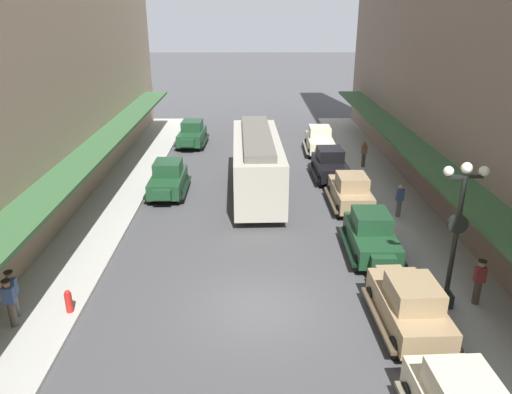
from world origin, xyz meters
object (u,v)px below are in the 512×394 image
at_px(parked_car_4, 320,140).
at_px(parked_car_6, 371,234).
at_px(streetcar, 257,161).
at_px(pedestrian_4, 399,200).
at_px(parked_car_2, 351,190).
at_px(lamp_post_with_clock, 456,231).
at_px(parked_car_0, 168,178).
at_px(pedestrian_2, 479,281).
at_px(parked_car_5, 192,133).
at_px(fire_hydrant, 69,301).
at_px(parked_car_3, 330,164).
at_px(pedestrian_1, 364,154).
at_px(pedestrian_0, 10,302).
at_px(parked_car_1, 409,304).
at_px(pedestrian_3, 12,293).

relative_size(parked_car_4, parked_car_6, 1.00).
xyz_separation_m(streetcar, pedestrian_4, (6.86, -3.55, -0.91)).
xyz_separation_m(parked_car_2, lamp_post_with_clock, (1.51, -9.19, 2.04)).
xyz_separation_m(parked_car_0, pedestrian_2, (12.31, -11.10, 0.07)).
distance_m(parked_car_0, lamp_post_with_clock, 16.00).
bearing_deg(parked_car_5, fire_hydrant, -94.72).
relative_size(parked_car_4, pedestrian_2, 2.57).
bearing_deg(fire_hydrant, parked_car_3, 51.94).
bearing_deg(pedestrian_4, pedestrian_1, 89.95).
bearing_deg(parked_car_6, parked_car_3, 91.32).
relative_size(parked_car_0, fire_hydrant, 5.20).
xyz_separation_m(fire_hydrant, pedestrian_2, (13.88, 0.33, 0.45)).
relative_size(parked_car_5, fire_hydrant, 5.26).
xyz_separation_m(parked_car_2, pedestrian_0, (-12.76, -10.12, 0.07)).
distance_m(lamp_post_with_clock, pedestrian_0, 14.44).
xyz_separation_m(parked_car_2, parked_car_3, (-0.35, 4.54, 0.00)).
relative_size(parked_car_3, pedestrian_2, 2.57).
distance_m(parked_car_0, parked_car_1, 15.60).
height_order(fire_hydrant, pedestrian_1, pedestrian_1).
bearing_deg(parked_car_3, parked_car_0, -165.12).
relative_size(parked_car_1, pedestrian_3, 2.57).
bearing_deg(parked_car_4, parked_car_1, -89.64).
relative_size(lamp_post_with_clock, pedestrian_3, 3.09).
relative_size(parked_car_2, pedestrian_3, 2.56).
distance_m(parked_car_1, parked_car_6, 5.09).
bearing_deg(parked_car_4, parked_car_5, 167.74).
height_order(lamp_post_with_clock, pedestrian_0, lamp_post_with_clock).
bearing_deg(fire_hydrant, pedestrian_0, -153.79).
distance_m(parked_car_1, parked_car_3, 14.79).
bearing_deg(pedestrian_0, lamp_post_with_clock, 3.72).
height_order(parked_car_6, pedestrian_3, parked_car_6).
distance_m(parked_car_4, parked_car_5, 9.45).
bearing_deg(parked_car_3, pedestrian_2, -77.58).
height_order(parked_car_1, pedestrian_2, parked_car_1).
bearing_deg(pedestrian_3, parked_car_1, -2.96).
relative_size(pedestrian_0, pedestrian_4, 1.02).
xyz_separation_m(fire_hydrant, pedestrian_4, (13.32, 7.85, 0.43)).
distance_m(parked_car_4, fire_hydrant, 22.43).
xyz_separation_m(parked_car_2, streetcar, (-4.78, 2.04, 0.96)).
distance_m(parked_car_3, pedestrian_0, 19.21).
distance_m(parked_car_0, parked_car_6, 11.97).
bearing_deg(parked_car_3, streetcar, -150.54).
height_order(parked_car_1, parked_car_5, same).
distance_m(streetcar, pedestrian_0, 14.57).
distance_m(parked_car_6, lamp_post_with_clock, 4.81).
distance_m(fire_hydrant, pedestrian_2, 13.89).
xyz_separation_m(parked_car_6, pedestrian_1, (2.21, 11.59, 0.05)).
bearing_deg(parked_car_0, parked_car_2, -12.06).
bearing_deg(pedestrian_2, pedestrian_1, 92.05).
relative_size(streetcar, pedestrian_2, 5.79).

